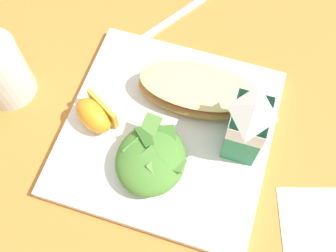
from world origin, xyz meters
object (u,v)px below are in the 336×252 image
at_px(paper_napkin, 324,230).
at_px(metal_fork, 192,5).
at_px(green_salad_pile, 151,159).
at_px(orange_wedge_front, 95,115).
at_px(milk_carton, 248,124).
at_px(cheesy_pizza_bread, 197,91).
at_px(white_plate, 168,132).

bearing_deg(paper_napkin, metal_fork, -139.16).
xyz_separation_m(green_salad_pile, orange_wedge_front, (-0.04, -0.09, -0.00)).
height_order(green_salad_pile, paper_napkin, green_salad_pile).
height_order(green_salad_pile, metal_fork, green_salad_pile).
height_order(green_salad_pile, milk_carton, milk_carton).
xyz_separation_m(cheesy_pizza_bread, paper_napkin, (0.13, 0.21, -0.03)).
distance_m(cheesy_pizza_bread, orange_wedge_front, 0.14).
relative_size(green_salad_pile, orange_wedge_front, 1.49).
relative_size(milk_carton, orange_wedge_front, 1.57).
distance_m(milk_carton, metal_fork, 0.27).
height_order(milk_carton, orange_wedge_front, milk_carton).
bearing_deg(white_plate, milk_carton, 95.39).
xyz_separation_m(white_plate, milk_carton, (-0.01, 0.10, 0.07)).
relative_size(paper_napkin, metal_fork, 0.65).
height_order(orange_wedge_front, paper_napkin, orange_wedge_front).
xyz_separation_m(green_salad_pile, metal_fork, (-0.29, -0.03, -0.03)).
relative_size(green_salad_pile, metal_fork, 0.62).
relative_size(cheesy_pizza_bread, paper_napkin, 1.59).
distance_m(cheesy_pizza_bread, milk_carton, 0.10).
bearing_deg(white_plate, green_salad_pile, -5.21).
bearing_deg(metal_fork, white_plate, 7.63).
height_order(cheesy_pizza_bread, orange_wedge_front, orange_wedge_front).
height_order(cheesy_pizza_bread, green_salad_pile, green_salad_pile).
bearing_deg(orange_wedge_front, cheesy_pizza_bread, 122.87).
xyz_separation_m(milk_carton, orange_wedge_front, (0.03, -0.20, -0.04)).
bearing_deg(metal_fork, cheesy_pizza_bread, 17.53).
xyz_separation_m(milk_carton, paper_napkin, (0.08, 0.13, -0.07)).
height_order(green_salad_pile, orange_wedge_front, green_salad_pile).
xyz_separation_m(white_plate, green_salad_pile, (0.06, -0.01, 0.03)).
bearing_deg(paper_napkin, green_salad_pile, -92.90).
xyz_separation_m(white_plate, paper_napkin, (0.07, 0.23, -0.01)).
bearing_deg(paper_napkin, cheesy_pizza_bread, -121.92).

